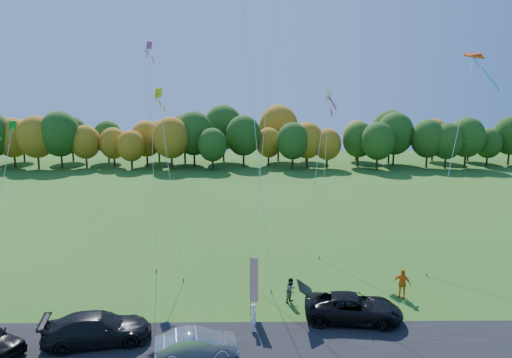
{
  "coord_description": "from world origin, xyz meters",
  "views": [
    {
      "loc": [
        -0.36,
        -25.05,
        12.74
      ],
      "look_at": [
        0.0,
        6.0,
        7.0
      ],
      "focal_mm": 32.0,
      "sensor_mm": 36.0,
      "label": 1
    }
  ],
  "objects_px": {
    "black_suv": "(353,308)",
    "silver_sedan": "(197,344)",
    "person_east": "(402,283)",
    "feather_flag": "(253,280)"
  },
  "relations": [
    {
      "from": "silver_sedan",
      "to": "person_east",
      "type": "bearing_deg",
      "value": -72.47
    },
    {
      "from": "silver_sedan",
      "to": "feather_flag",
      "type": "relative_size",
      "value": 1.13
    },
    {
      "from": "person_east",
      "to": "feather_flag",
      "type": "bearing_deg",
      "value": -133.57
    },
    {
      "from": "black_suv",
      "to": "person_east",
      "type": "xyz_separation_m",
      "value": [
        3.77,
        2.99,
        0.16
      ]
    },
    {
      "from": "black_suv",
      "to": "person_east",
      "type": "bearing_deg",
      "value": -45.21
    },
    {
      "from": "silver_sedan",
      "to": "feather_flag",
      "type": "xyz_separation_m",
      "value": [
        2.81,
        4.34,
        1.53
      ]
    },
    {
      "from": "person_east",
      "to": "silver_sedan",
      "type": "bearing_deg",
      "value": -118.76
    },
    {
      "from": "black_suv",
      "to": "feather_flag",
      "type": "height_order",
      "value": "feather_flag"
    },
    {
      "from": "black_suv",
      "to": "silver_sedan",
      "type": "relative_size",
      "value": 1.36
    },
    {
      "from": "feather_flag",
      "to": "black_suv",
      "type": "bearing_deg",
      "value": -7.17
    }
  ]
}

